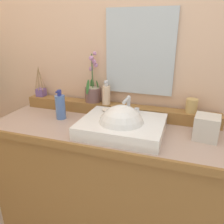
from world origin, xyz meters
TOP-DOWN VIEW (x-y plane):
  - wall_back at (0.00, 0.38)m, footprint 3.16×0.20m
  - vanity_cabinet at (0.00, -0.00)m, footprint 1.47×0.56m
  - back_ledge at (0.00, 0.21)m, footprint 1.39×0.10m
  - sink_basin at (0.12, -0.06)m, footprint 0.48×0.39m
  - soap_bar at (-0.01, 0.06)m, footprint 0.07×0.04m
  - potted_plant at (-0.18, 0.22)m, footprint 0.11×0.12m
  - soap_dispenser at (-0.07, 0.20)m, footprint 0.06×0.06m
  - tumbler_cup at (0.50, 0.21)m, footprint 0.07×0.07m
  - reed_diffuser at (-0.62, 0.22)m, footprint 0.09×0.08m
  - lotion_bottle at (-0.33, 0.03)m, footprint 0.07×0.07m
  - tissue_box at (0.59, 0.03)m, footprint 0.14×0.14m
  - mirror at (0.14, 0.27)m, footprint 0.46×0.02m

SIDE VIEW (x-z plane):
  - vanity_cabinet at x=0.00m, z-range 0.00..0.87m
  - sink_basin at x=0.12m, z-range 0.75..1.04m
  - back_ledge at x=0.00m, z-range 0.86..0.94m
  - tissue_box at x=0.59m, z-range 0.86..1.00m
  - lotion_bottle at x=-0.33m, z-range 0.85..1.05m
  - soap_bar at x=-0.01m, z-range 0.94..0.96m
  - reed_diffuser at x=-0.62m, z-range 0.86..1.09m
  - tumbler_cup at x=0.50m, z-range 0.94..1.03m
  - soap_dispenser at x=-0.07m, z-range 0.93..1.09m
  - potted_plant at x=-0.18m, z-range 0.84..1.20m
  - mirror at x=0.14m, z-range 1.02..1.57m
  - wall_back at x=0.00m, z-range 0.00..2.66m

